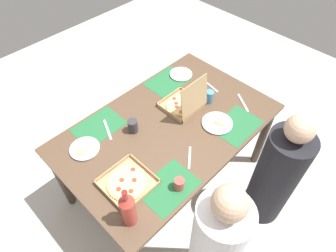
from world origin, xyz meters
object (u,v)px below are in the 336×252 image
Objects in this scene: pizza_box_corner_left at (128,183)px; plate_far_right at (181,74)px; diner_right_seat at (215,245)px; soda_bottle at (128,209)px; cup_clear_right at (209,97)px; plate_far_left at (218,123)px; cup_red at (179,184)px; plate_near_left at (84,149)px; cup_clear_left at (133,126)px; pizza_box_center at (184,104)px; diner_left_seat at (276,176)px.

plate_far_right is (-1.05, -0.50, -0.00)m from pizza_box_corner_left.
pizza_box_corner_left is 0.68m from diner_right_seat.
soda_bottle is 1.15m from cup_clear_right.
cup_red is at bearing 15.08° from plate_far_left.
plate_far_left is 0.19× the size of diner_right_seat.
cup_clear_left is at bearing 162.63° from plate_near_left.
plate_far_right is at bearing -111.61° from plate_far_left.
cup_clear_right is 1.11m from diner_right_seat.
plate_far_left is at bearing 68.39° from plate_far_right.
plate_far_right is at bearing -103.10° from cup_clear_right.
plate_near_left is 1.05× the size of plate_far_right.
plate_far_left is 2.21× the size of cup_clear_right.
cup_red is at bearing 39.88° from pizza_box_center.
diner_right_seat is at bearing 0.00° from diner_left_seat.
diner_left_seat is at bearing 99.79° from plate_far_left.
diner_right_seat is at bearing 42.61° from cup_clear_right.
cup_clear_right is at bearing 154.21° from pizza_box_center.
plate_far_left is 0.99m from plate_near_left.
pizza_box_corner_left reaches higher than plate_near_left.
pizza_box_corner_left is at bearing -75.03° from diner_right_seat.
plate_near_left is at bearing -79.05° from diner_right_seat.
cup_red is 0.83m from diner_left_seat.
cup_red is at bearing 129.45° from pizza_box_corner_left.
cup_red is 0.45m from diner_right_seat.
diner_left_seat reaches higher than pizza_box_center.
diner_right_seat is at bearing 83.07° from cup_red.
soda_bottle reaches higher than cup_clear_right.
diner_left_seat is (-0.90, 0.62, -0.26)m from pizza_box_corner_left.
soda_bottle reaches higher than cup_red.
cup_clear_right is 0.09× the size of diner_left_seat.
plate_near_left is 0.72m from cup_red.
cup_clear_left is at bearing -17.54° from cup_clear_right.
pizza_box_center reaches higher than plate_far_left.
pizza_box_corner_left is at bearing 25.70° from plate_far_right.
plate_far_left is at bearing -173.87° from soda_bottle.
cup_clear_right is at bearing -125.49° from plate_far_left.
diner_right_seat reaches higher than plate_near_left.
pizza_box_center is 0.30m from plate_far_left.
plate_far_right is at bearing -137.89° from cup_red.
cup_red is at bearing 26.04° from cup_clear_right.
cup_red is 0.83m from cup_clear_right.
plate_far_left is at bearing 99.93° from pizza_box_center.
diner_left_seat is at bearing 99.84° from pizza_box_center.
diner_right_seat is (0.16, 0.93, -0.27)m from cup_clear_left.
plate_near_left is at bearing -47.94° from diner_left_seat.
cup_red is (0.84, 0.76, 0.03)m from plate_far_right.
pizza_box_corner_left is 0.82m from plate_far_left.
diner_left_seat is (-0.58, 0.93, -0.30)m from cup_clear_left.
pizza_box_center is at bearing 166.44° from cup_clear_left.
diner_left_seat is at bearing 85.76° from cup_clear_right.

